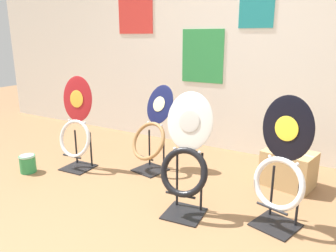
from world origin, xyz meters
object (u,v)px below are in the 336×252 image
at_px(toilet_seat_display_navy_moon, 152,133).
at_px(toilet_seat_display_crimson_swirl, 76,128).
at_px(storage_box, 288,169).
at_px(paint_can, 28,163).
at_px(toilet_seat_display_jazz_black, 281,169).
at_px(toilet_seat_display_white_plain, 186,160).

relative_size(toilet_seat_display_navy_moon, toilet_seat_display_crimson_swirl, 0.90).
relative_size(toilet_seat_display_navy_moon, storage_box, 1.77).
distance_m(paint_can, storage_box, 2.43).
height_order(toilet_seat_display_navy_moon, paint_can, toilet_seat_display_navy_moon).
distance_m(toilet_seat_display_jazz_black, storage_box, 0.76).
height_order(toilet_seat_display_navy_moon, toilet_seat_display_white_plain, toilet_seat_display_white_plain).
xyz_separation_m(toilet_seat_display_jazz_black, paint_can, (-2.30, -0.26, -0.33)).
height_order(toilet_seat_display_jazz_black, toilet_seat_display_navy_moon, toilet_seat_display_jazz_black).
xyz_separation_m(toilet_seat_display_navy_moon, toilet_seat_display_crimson_swirl, (-0.66, -0.34, 0.04)).
bearing_deg(paint_can, toilet_seat_display_white_plain, 2.99).
xyz_separation_m(paint_can, storage_box, (2.23, 0.97, 0.07)).
xyz_separation_m(toilet_seat_display_crimson_swirl, paint_can, (-0.34, -0.33, -0.32)).
distance_m(toilet_seat_display_jazz_black, paint_can, 2.33).
distance_m(toilet_seat_display_crimson_swirl, toilet_seat_display_white_plain, 1.35).
bearing_deg(toilet_seat_display_jazz_black, paint_can, -173.46).
distance_m(toilet_seat_display_navy_moon, paint_can, 1.24).
relative_size(toilet_seat_display_jazz_black, toilet_seat_display_navy_moon, 1.11).
distance_m(toilet_seat_display_navy_moon, storage_box, 1.28).
bearing_deg(storage_box, toilet_seat_display_jazz_black, -84.74).
height_order(paint_can, storage_box, storage_box).
height_order(toilet_seat_display_white_plain, paint_can, toilet_seat_display_white_plain).
height_order(toilet_seat_display_jazz_black, toilet_seat_display_crimson_swirl, toilet_seat_display_jazz_black).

